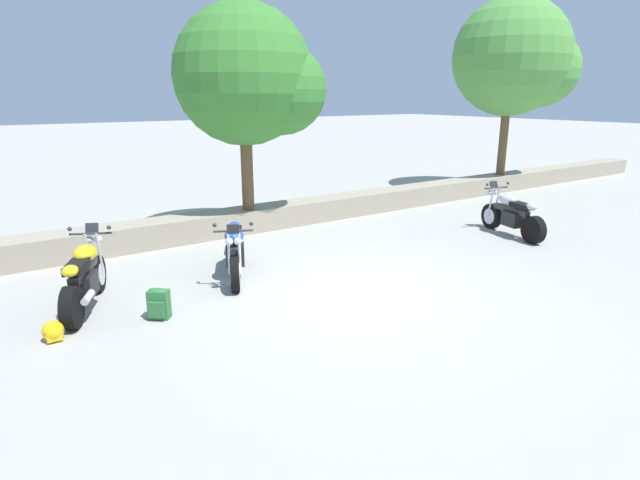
% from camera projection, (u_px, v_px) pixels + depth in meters
% --- Properties ---
extents(ground_plane, '(120.00, 120.00, 0.00)m').
position_uv_depth(ground_plane, '(359.00, 294.00, 8.56)').
color(ground_plane, '#A3A099').
extents(stone_wall, '(36.00, 0.80, 0.55)m').
position_uv_depth(stone_wall, '(233.00, 222.00, 12.29)').
color(stone_wall, gray).
rests_on(stone_wall, ground).
extents(motorcycle_yellow_near_left, '(1.10, 1.93, 1.18)m').
position_uv_depth(motorcycle_yellow_near_left, '(85.00, 278.00, 7.90)').
color(motorcycle_yellow_near_left, black).
rests_on(motorcycle_yellow_near_left, ground).
extents(motorcycle_blue_centre, '(1.12, 1.92, 1.18)m').
position_uv_depth(motorcycle_blue_centre, '(235.00, 252.00, 9.23)').
color(motorcycle_blue_centre, black).
rests_on(motorcycle_blue_centre, ground).
extents(motorcycle_silver_far_right, '(0.83, 2.04, 1.18)m').
position_uv_depth(motorcycle_silver_far_right, '(511.00, 215.00, 12.03)').
color(motorcycle_silver_far_right, black).
rests_on(motorcycle_silver_far_right, ground).
extents(rider_backpack, '(0.35, 0.35, 0.47)m').
position_uv_depth(rider_backpack, '(159.00, 303.00, 7.57)').
color(rider_backpack, '#2D6B38').
rests_on(rider_backpack, ground).
extents(rider_helmet, '(0.28, 0.28, 0.28)m').
position_uv_depth(rider_helmet, '(53.00, 331.00, 6.90)').
color(rider_helmet, yellow).
rests_on(rider_helmet, ground).
extents(leafy_tree_mid_left, '(3.29, 3.13, 4.64)m').
position_uv_depth(leafy_tree_mid_left, '(252.00, 78.00, 11.50)').
color(leafy_tree_mid_left, brown).
rests_on(leafy_tree_mid_left, stone_wall).
extents(leafy_tree_mid_right, '(3.95, 3.76, 5.71)m').
position_uv_depth(leafy_tree_mid_right, '(518.00, 60.00, 16.67)').
color(leafy_tree_mid_right, brown).
rests_on(leafy_tree_mid_right, stone_wall).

